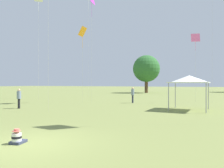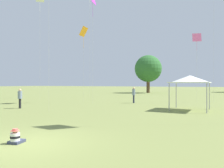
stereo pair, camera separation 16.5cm
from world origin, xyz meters
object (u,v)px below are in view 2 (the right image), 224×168
Objects in this scene: canopy_tent at (190,79)px; kite_2 at (93,0)px; kite_5 at (197,39)px; kite_0 at (40,2)px; person_standing_1 at (134,93)px; kite_7 at (90,1)px; seated_toddler at (16,137)px; person_standing_3 at (20,97)px; distant_tree_0 at (148,69)px; kite_4 at (84,33)px.

kite_2 is (-10.74, 2.47, 9.14)m from canopy_tent.
kite_5 is (-0.07, 7.94, 4.80)m from canopy_tent.
kite_5 is at bearing -162.11° from kite_0.
kite_5 is (6.39, 3.66, 6.27)m from person_standing_1.
kite_7 reaches higher than kite_2.
person_standing_1 is 0.13× the size of kite_0.
person_standing_1 is 7.89m from canopy_tent.
canopy_tent is 14.32m from kite_2.
seated_toddler is 14.29m from canopy_tent.
kite_2 is (-6.04, 15.76, 11.47)m from seated_toddler.
person_standing_1 is 11.87m from person_standing_3.
kite_0 is 1.56× the size of distant_tree_0.
person_standing_3 is 15.54m from kite_0.
seated_toddler is 0.34× the size of person_standing_3.
seated_toddler is at bearing 68.91° from person_standing_3.
kite_7 is (3.15, 7.50, 2.15)m from kite_0.
kite_2 is 1.57× the size of kite_5.
kite_0 is 1.74× the size of kite_5.
kite_4 is at bearing -178.68° from kite_0.
seated_toddler is 30.37m from kite_7.
kite_4 is 13.18m from kite_5.
kite_4 is 0.99× the size of distant_tree_0.
kite_7 is (-9.60, 6.24, 14.16)m from person_standing_1.
kite_0 is at bearing -103.67° from person_standing_1.
person_standing_1 is at bearing -30.52° from kite_2.
kite_2 is 0.77× the size of kite_7.
kite_7 is at bearing -109.30° from kite_0.
person_standing_1 is at bearing -170.88° from kite_0.
kite_5 is at bearing -26.33° from kite_2.
kite_5 is (19.14, 4.92, -5.75)m from kite_0.
canopy_tent is 13.67m from kite_4.
canopy_tent reaches higher than seated_toddler.
kite_4 is at bearing -89.21° from distant_tree_0.
seated_toddler is 45.39m from distant_tree_0.
kite_7 is at bearing -142.34° from person_standing_1.
kite_2 reaches higher than person_standing_1.
person_standing_1 is 0.22× the size of kite_5.
kite_4 is at bearing 105.50° from kite_7.
person_standing_3 is at bearing 29.79° from kite_4.
person_standing_3 is at bearing 126.72° from seated_toddler.
kite_7 reaches higher than person_standing_1.
seated_toddler is at bearing 135.13° from kite_0.
kite_7 is at bearing 69.98° from kite_2.
kite_4 reaches higher than person_standing_1.
kite_4 reaches higher than kite_5.
person_standing_1 is (-1.76, 17.58, 0.86)m from seated_toddler.
kite_2 is at bearing 99.90° from seated_toddler.
kite_0 is (-19.21, 3.02, 10.55)m from canopy_tent.
kite_0 reaches higher than kite_2.
kite_7 reaches higher than distant_tree_0.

